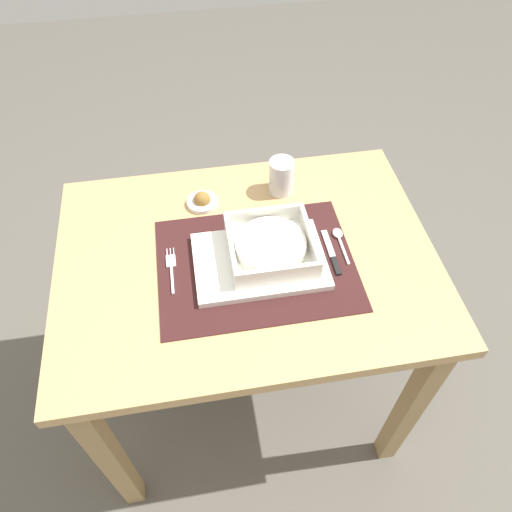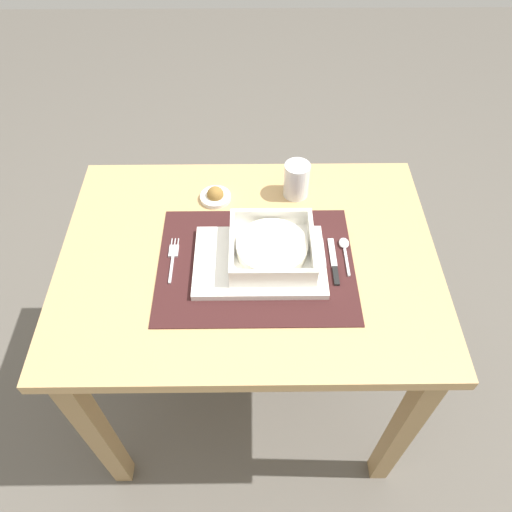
{
  "view_description": "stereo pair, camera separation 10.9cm",
  "coord_description": "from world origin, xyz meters",
  "px_view_note": "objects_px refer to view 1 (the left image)",
  "views": [
    {
      "loc": [
        -0.1,
        -0.72,
        1.6
      ],
      "look_at": [
        0.02,
        -0.03,
        0.76
      ],
      "focal_mm": 34.07,
      "sensor_mm": 36.0,
      "label": 1
    },
    {
      "loc": [
        0.01,
        -0.73,
        1.6
      ],
      "look_at": [
        0.02,
        -0.03,
        0.76
      ],
      "focal_mm": 34.07,
      "sensor_mm": 36.0,
      "label": 2
    }
  ],
  "objects_px": {
    "butter_knife": "(332,255)",
    "bread_knife": "(322,257)",
    "drinking_glass": "(281,178)",
    "condiment_saucer": "(202,201)",
    "porridge_bowl": "(271,247)",
    "dining_table": "(247,286)",
    "fork": "(171,267)",
    "spoon": "(339,237)"
  },
  "relations": [
    {
      "from": "butter_knife",
      "to": "bread_knife",
      "type": "distance_m",
      "value": 0.03
    },
    {
      "from": "drinking_glass",
      "to": "condiment_saucer",
      "type": "relative_size",
      "value": 1.2
    },
    {
      "from": "bread_knife",
      "to": "porridge_bowl",
      "type": "bearing_deg",
      "value": 169.41
    },
    {
      "from": "dining_table",
      "to": "drinking_glass",
      "type": "height_order",
      "value": "drinking_glass"
    },
    {
      "from": "porridge_bowl",
      "to": "butter_knife",
      "type": "distance_m",
      "value": 0.15
    },
    {
      "from": "drinking_glass",
      "to": "fork",
      "type": "bearing_deg",
      "value": -144.21
    },
    {
      "from": "bread_knife",
      "to": "spoon",
      "type": "bearing_deg",
      "value": 42.89
    },
    {
      "from": "drinking_glass",
      "to": "spoon",
      "type": "bearing_deg",
      "value": -61.63
    },
    {
      "from": "porridge_bowl",
      "to": "butter_knife",
      "type": "height_order",
      "value": "porridge_bowl"
    },
    {
      "from": "butter_knife",
      "to": "drinking_glass",
      "type": "relative_size",
      "value": 1.43
    },
    {
      "from": "porridge_bowl",
      "to": "drinking_glass",
      "type": "relative_size",
      "value": 2.0
    },
    {
      "from": "spoon",
      "to": "drinking_glass",
      "type": "relative_size",
      "value": 1.18
    },
    {
      "from": "fork",
      "to": "drinking_glass",
      "type": "xyz_separation_m",
      "value": [
        0.3,
        0.21,
        0.04
      ]
    },
    {
      "from": "spoon",
      "to": "condiment_saucer",
      "type": "bearing_deg",
      "value": 151.09
    },
    {
      "from": "fork",
      "to": "spoon",
      "type": "distance_m",
      "value": 0.4
    },
    {
      "from": "spoon",
      "to": "bread_knife",
      "type": "xyz_separation_m",
      "value": [
        -0.06,
        -0.05,
        -0.0
      ]
    },
    {
      "from": "porridge_bowl",
      "to": "bread_knife",
      "type": "xyz_separation_m",
      "value": [
        0.12,
        -0.02,
        -0.03
      ]
    },
    {
      "from": "dining_table",
      "to": "butter_knife",
      "type": "bearing_deg",
      "value": -10.48
    },
    {
      "from": "porridge_bowl",
      "to": "fork",
      "type": "relative_size",
      "value": 1.43
    },
    {
      "from": "bread_knife",
      "to": "butter_knife",
      "type": "bearing_deg",
      "value": 1.17
    },
    {
      "from": "butter_knife",
      "to": "condiment_saucer",
      "type": "distance_m",
      "value": 0.36
    },
    {
      "from": "spoon",
      "to": "condiment_saucer",
      "type": "relative_size",
      "value": 1.42
    },
    {
      "from": "butter_knife",
      "to": "bread_knife",
      "type": "height_order",
      "value": "same"
    },
    {
      "from": "butter_knife",
      "to": "dining_table",
      "type": "bearing_deg",
      "value": 168.9
    },
    {
      "from": "dining_table",
      "to": "bread_knife",
      "type": "xyz_separation_m",
      "value": [
        0.17,
        -0.04,
        0.12
      ]
    },
    {
      "from": "dining_table",
      "to": "drinking_glass",
      "type": "distance_m",
      "value": 0.29
    },
    {
      "from": "butter_knife",
      "to": "drinking_glass",
      "type": "distance_m",
      "value": 0.26
    },
    {
      "from": "fork",
      "to": "bread_knife",
      "type": "bearing_deg",
      "value": -7.32
    },
    {
      "from": "porridge_bowl",
      "to": "condiment_saucer",
      "type": "distance_m",
      "value": 0.25
    },
    {
      "from": "dining_table",
      "to": "condiment_saucer",
      "type": "bearing_deg",
      "value": 114.18
    },
    {
      "from": "fork",
      "to": "spoon",
      "type": "xyz_separation_m",
      "value": [
        0.4,
        0.02,
        0.0
      ]
    },
    {
      "from": "dining_table",
      "to": "porridge_bowl",
      "type": "height_order",
      "value": "porridge_bowl"
    },
    {
      "from": "porridge_bowl",
      "to": "spoon",
      "type": "bearing_deg",
      "value": 9.74
    },
    {
      "from": "drinking_glass",
      "to": "butter_knife",
      "type": "bearing_deg",
      "value": -73.14
    },
    {
      "from": "dining_table",
      "to": "butter_knife",
      "type": "distance_m",
      "value": 0.24
    },
    {
      "from": "spoon",
      "to": "butter_knife",
      "type": "bearing_deg",
      "value": -120.17
    },
    {
      "from": "porridge_bowl",
      "to": "dining_table",
      "type": "bearing_deg",
      "value": 164.31
    },
    {
      "from": "dining_table",
      "to": "fork",
      "type": "xyz_separation_m",
      "value": [
        -0.17,
        -0.01,
        0.12
      ]
    },
    {
      "from": "dining_table",
      "to": "spoon",
      "type": "distance_m",
      "value": 0.26
    },
    {
      "from": "drinking_glass",
      "to": "condiment_saucer",
      "type": "bearing_deg",
      "value": -175.28
    },
    {
      "from": "dining_table",
      "to": "fork",
      "type": "distance_m",
      "value": 0.21
    },
    {
      "from": "condiment_saucer",
      "to": "fork",
      "type": "bearing_deg",
      "value": -114.51
    }
  ]
}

